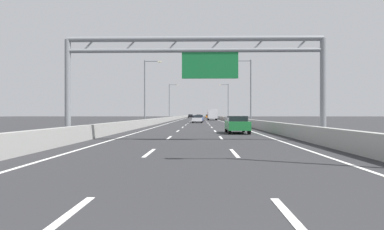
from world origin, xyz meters
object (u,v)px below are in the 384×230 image
(streetlamp_left_far, at_px, (170,100))
(black_car, at_px, (191,116))
(sign_gantry, at_px, (196,62))
(white_car, at_px, (197,119))
(blue_car, at_px, (199,118))
(box_truck, at_px, (212,114))
(streetlamp_left_mid, at_px, (146,88))
(streetlamp_right_far, at_px, (227,100))
(red_car, at_px, (199,116))
(streetlamp_right_mid, at_px, (249,88))
(orange_car, at_px, (208,116))
(green_car, at_px, (237,124))

(streetlamp_left_far, height_order, black_car, streetlamp_left_far)
(sign_gantry, height_order, streetlamp_left_far, streetlamp_left_far)
(white_car, bearing_deg, blue_car, 87.83)
(sign_gantry, height_order, box_truck, sign_gantry)
(streetlamp_left_mid, relative_size, white_car, 2.25)
(streetlamp_right_far, bearing_deg, red_car, 99.70)
(streetlamp_left_mid, relative_size, streetlamp_right_mid, 1.00)
(red_car, distance_m, white_car, 68.84)
(box_truck, bearing_deg, orange_car, 90.36)
(red_car, height_order, box_truck, box_truck)
(streetlamp_left_far, xyz_separation_m, orange_car, (10.90, 41.81, -4.64))
(sign_gantry, bearing_deg, black_car, 91.83)
(red_car, relative_size, orange_car, 1.00)
(sign_gantry, xyz_separation_m, streetlamp_left_far, (-7.59, 66.35, 0.57))
(streetlamp_right_far, distance_m, orange_car, 42.26)
(red_car, xyz_separation_m, blue_car, (0.28, -61.33, -0.00))
(streetlamp_right_mid, bearing_deg, streetlamp_left_mid, 180.00)
(black_car, bearing_deg, streetlamp_left_mid, -92.73)
(streetlamp_left_far, distance_m, orange_car, 43.45)
(streetlamp_right_far, xyz_separation_m, white_car, (-7.63, -24.21, -4.66))
(streetlamp_right_mid, relative_size, black_car, 2.09)
(streetlamp_right_mid, xyz_separation_m, blue_car, (-7.35, 21.72, -4.66))
(box_truck, bearing_deg, streetlamp_right_far, -41.88)
(green_car, height_order, box_truck, box_truck)
(streetlamp_right_far, height_order, black_car, streetlamp_right_far)
(black_car, height_order, white_car, black_car)
(red_car, bearing_deg, streetlamp_right_far, -80.30)
(streetlamp_left_far, bearing_deg, sign_gantry, -83.47)
(green_car, relative_size, white_car, 1.08)
(blue_car, bearing_deg, orange_car, 86.76)
(green_car, bearing_deg, orange_car, 90.06)
(sign_gantry, bearing_deg, streetlamp_right_far, 83.69)
(green_car, distance_m, white_car, 33.85)
(green_car, height_order, orange_car, green_car)
(black_car, bearing_deg, streetlamp_right_far, -76.60)
(sign_gantry, relative_size, white_car, 3.75)
(blue_car, relative_size, orange_car, 1.02)
(black_car, relative_size, blue_car, 1.02)
(orange_car, bearing_deg, box_truck, -89.64)
(streetlamp_left_mid, relative_size, green_car, 2.09)
(black_car, relative_size, red_car, 1.03)
(red_car, xyz_separation_m, white_car, (-0.00, -68.84, -0.01))
(streetlamp_right_mid, xyz_separation_m, white_car, (-7.63, 14.20, -4.66))
(streetlamp_left_mid, xyz_separation_m, box_truck, (11.14, 41.81, -3.79))
(streetlamp_right_mid, height_order, blue_car, streetlamp_right_mid)
(sign_gantry, relative_size, streetlamp_right_mid, 1.67)
(green_car, bearing_deg, sign_gantry, -111.85)
(green_car, height_order, blue_car, green_car)
(streetlamp_left_mid, distance_m, blue_car, 23.47)
(orange_car, bearing_deg, sign_gantry, -91.75)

